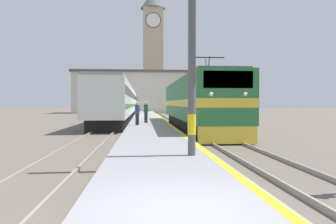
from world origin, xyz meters
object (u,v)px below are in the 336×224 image
object	(u,v)px
person_on_platform	(137,113)
second_waiting_passenger	(146,112)
passenger_train	(123,102)
clock_tower	(153,48)
catenary_mast	(197,21)
locomotive_train	(195,104)

from	to	relation	value
person_on_platform	second_waiting_passenger	xyz separation A→B (m)	(0.64, 2.65, 0.02)
passenger_train	clock_tower	bearing A→B (deg)	80.81
catenary_mast	second_waiting_passenger	distance (m)	16.58
passenger_train	person_on_platform	size ratio (longest dim) A/B	29.72
passenger_train	clock_tower	size ratio (longest dim) A/B	1.72
locomotive_train	passenger_train	world-z (taller)	locomotive_train
locomotive_train	catenary_mast	size ratio (longest dim) A/B	2.50
catenary_mast	clock_tower	distance (m)	67.43
person_on_platform	clock_tower	world-z (taller)	clock_tower
locomotive_train	passenger_train	xyz separation A→B (m)	(-6.46, 20.33, 0.19)
locomotive_train	person_on_platform	world-z (taller)	locomotive_train
locomotive_train	passenger_train	size ratio (longest dim) A/B	0.40
locomotive_train	clock_tower	world-z (taller)	clock_tower
passenger_train	person_on_platform	xyz separation A→B (m)	(2.19, -21.50, -0.84)
passenger_train	clock_tower	world-z (taller)	clock_tower
catenary_mast	second_waiting_passenger	size ratio (longest dim) A/B	4.64
catenary_mast	clock_tower	world-z (taller)	clock_tower
second_waiting_passenger	passenger_train	bearing A→B (deg)	98.55
clock_tower	second_waiting_passenger	bearing A→B (deg)	-92.57
person_on_platform	clock_tower	distance (m)	54.78
person_on_platform	locomotive_train	bearing A→B (deg)	15.42
clock_tower	person_on_platform	bearing A→B (deg)	-93.13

